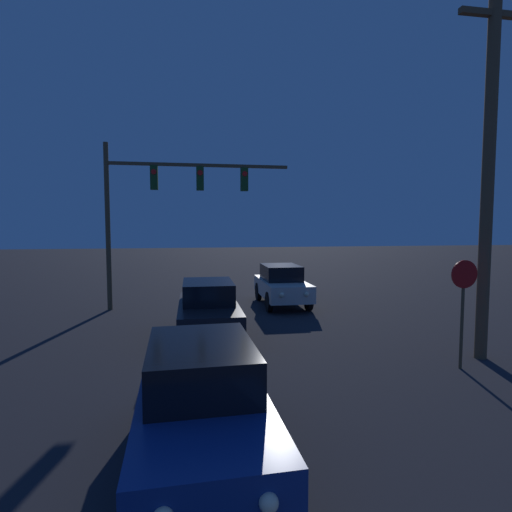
% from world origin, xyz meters
% --- Properties ---
extents(car_near, '(1.80, 4.00, 1.60)m').
position_xyz_m(car_near, '(-1.62, 6.38, 0.84)').
color(car_near, navy).
rests_on(car_near, ground_plane).
extents(car_mid, '(1.72, 3.97, 1.60)m').
position_xyz_m(car_mid, '(-1.24, 12.41, 0.84)').
color(car_mid, black).
rests_on(car_mid, ground_plane).
extents(car_far, '(1.72, 3.97, 1.60)m').
position_xyz_m(car_far, '(1.91, 16.69, 0.84)').
color(car_far, beige).
rests_on(car_far, ground_plane).
extents(traffic_signal_mast, '(6.98, 0.30, 6.27)m').
position_xyz_m(traffic_signal_mast, '(-2.66, 16.84, 4.37)').
color(traffic_signal_mast, brown).
rests_on(traffic_signal_mast, ground_plane).
extents(stop_sign, '(0.62, 0.07, 2.44)m').
position_xyz_m(stop_sign, '(4.20, 8.96, 1.67)').
color(stop_sign, brown).
rests_on(stop_sign, ground_plane).
extents(utility_pole, '(1.77, 0.28, 8.88)m').
position_xyz_m(utility_pole, '(5.16, 9.54, 4.61)').
color(utility_pole, brown).
rests_on(utility_pole, ground_plane).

